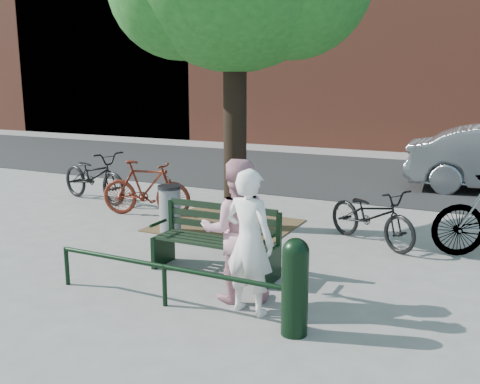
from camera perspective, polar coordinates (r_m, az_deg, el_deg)
The scene contains 12 objects.
ground at distance 7.38m, azimuth -2.69°, elevation -8.63°, with size 90.00×90.00×0.00m, color gray.
dirt_pit at distance 9.68m, azimuth -1.58°, elevation -3.58°, with size 2.40×2.00×0.02m, color brown.
road at distance 15.15m, azimuth 13.05°, elevation 1.74°, with size 40.00×7.00×0.01m, color black.
park_bench at distance 7.30m, azimuth -2.43°, elevation -4.92°, with size 1.74×0.54×0.97m.
guard_railing at distance 6.29m, azimuth -8.08°, elevation -8.54°, with size 3.06×0.06×0.51m.
person_left at distance 5.93m, azimuth 0.99°, elevation -5.36°, with size 0.60×0.40×1.65m, color white.
person_right at distance 6.30m, azimuth -0.46°, elevation -4.11°, with size 0.83×0.64×1.70m, color #CB8B99.
bollard at distance 5.54m, azimuth 5.89°, elevation -9.68°, with size 0.28×0.28×1.03m.
litter_bin at distance 9.23m, azimuth -7.47°, elevation -1.81°, with size 0.41×0.41×0.83m.
bicycle_a at distance 11.99m, azimuth -15.30°, elevation 1.67°, with size 0.73×2.10×1.11m, color black.
bicycle_b at distance 10.45m, azimuth -9.99°, elevation 0.38°, with size 0.51×1.79×1.08m, color #50160B.
bicycle_c at distance 8.78m, azimuth 13.89°, elevation -2.45°, with size 0.62×1.78×0.93m, color black.
Camera 1 is at (3.37, -6.05, 2.58)m, focal length 40.00 mm.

